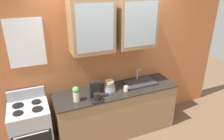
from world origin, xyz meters
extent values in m
plane|color=brown|center=(0.00, 0.00, 0.00)|extent=(10.00, 10.00, 0.00)
cube|color=#B76638|center=(0.00, 0.36, 1.36)|extent=(4.73, 0.10, 2.72)
cube|color=#93704C|center=(-0.37, 0.12, 1.99)|extent=(0.66, 0.37, 0.81)
cube|color=#9EADB7|center=(-0.37, -0.07, 1.99)|extent=(0.56, 0.01, 0.69)
cube|color=#93704C|center=(0.37, 0.12, 1.99)|extent=(0.66, 0.37, 0.81)
cube|color=#9EADB7|center=(0.37, -0.07, 1.99)|extent=(0.56, 0.01, 0.69)
cube|color=white|center=(-1.32, 0.30, 1.78)|extent=(0.52, 0.01, 0.72)
cube|color=#93704C|center=(0.00, 0.00, 0.44)|extent=(2.13, 0.59, 0.87)
cube|color=black|center=(0.00, 0.00, 0.88)|extent=(2.16, 0.62, 0.02)
cube|color=#ADAFB5|center=(-1.44, 0.00, 0.45)|extent=(0.58, 0.56, 0.89)
cylinder|color=#ADAFB5|center=(-1.44, -0.32, 0.64)|extent=(0.47, 0.02, 0.02)
cube|color=#ADAFB5|center=(-1.44, 0.26, 0.98)|extent=(0.56, 0.04, 0.18)
cylinder|color=black|center=(-1.58, -0.11, 0.90)|extent=(0.14, 0.14, 0.02)
cylinder|color=black|center=(-1.31, -0.11, 0.90)|extent=(0.15, 0.15, 0.02)
cylinder|color=black|center=(-1.58, 0.11, 0.90)|extent=(0.16, 0.16, 0.02)
cylinder|color=black|center=(-1.31, 0.11, 0.90)|extent=(0.14, 0.14, 0.02)
cube|color=#2D2D30|center=(0.49, 0.04, 0.91)|extent=(0.56, 0.33, 0.03)
cylinder|color=#ADAFB5|center=(0.49, 0.17, 1.03)|extent=(0.02, 0.02, 0.21)
cylinder|color=#ADAFB5|center=(0.49, 0.11, 1.14)|extent=(0.02, 0.12, 0.02)
cylinder|color=#8CB7E0|center=(-0.13, 0.01, 0.91)|extent=(0.20, 0.20, 0.04)
cylinder|color=#D87F84|center=(-0.13, 0.01, 0.95)|extent=(0.19, 0.19, 0.05)
cylinder|color=#669972|center=(-0.13, 0.01, 0.99)|extent=(0.17, 0.17, 0.05)
cylinder|color=#4C4C54|center=(-0.13, 0.01, 1.02)|extent=(0.16, 0.16, 0.04)
cylinder|color=#E0AD7F|center=(-0.13, 0.01, 1.05)|extent=(0.15, 0.15, 0.05)
cylinder|color=beige|center=(-0.73, -0.09, 0.97)|extent=(0.09, 0.09, 0.16)
sphere|color=#4C994C|center=(-0.73, -0.09, 1.09)|extent=(0.11, 0.11, 0.11)
cylinder|color=silver|center=(0.12, -0.11, 0.94)|extent=(0.07, 0.07, 0.09)
torus|color=silver|center=(0.16, -0.11, 0.94)|extent=(0.06, 0.01, 0.06)
cube|color=black|center=(-0.44, -0.20, 0.91)|extent=(0.17, 0.20, 0.03)
cylinder|color=black|center=(-0.44, -0.22, 0.98)|extent=(0.11, 0.11, 0.11)
cube|color=black|center=(-0.44, -0.13, 1.05)|extent=(0.15, 0.06, 0.26)
camera|label=1|loc=(-1.30, -2.88, 2.63)|focal=33.44mm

